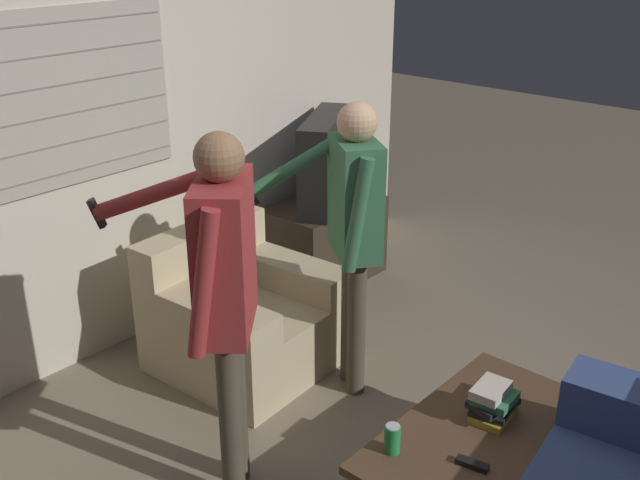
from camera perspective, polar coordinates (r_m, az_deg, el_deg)
The scene contains 10 objects.
wall_back at distance 4.35m, azimuth -15.75°, elevation 7.85°, with size 5.20×0.08×2.55m.
armchair_beige at distance 4.31m, azimuth -6.10°, elevation -5.70°, with size 0.94×0.94×0.77m.
coffee_table at distance 3.33m, azimuth 12.28°, elevation -14.61°, with size 1.12×0.64×0.39m.
tv_stand at distance 5.27m, azimuth 0.31°, elevation -0.08°, with size 0.80×0.52×0.57m.
tv at distance 5.06m, azimuth 0.29°, elevation 6.07°, with size 0.79×0.57×0.61m.
person_left_standing at distance 3.01m, azimuth -7.42°, elevation -3.07°, with size 0.51×0.83×1.66m.
person_right_standing at distance 3.76m, azimuth 2.53°, elevation 1.64°, with size 0.51×0.71×1.58m.
book_stack at distance 3.36m, azimuth 13.04°, elevation -11.95°, with size 0.24×0.20×0.17m.
soda_can at distance 3.12m, azimuth 5.53°, elevation -14.83°, with size 0.07×0.07×0.13m.
spare_remote at distance 3.13m, azimuth 11.52°, elevation -16.38°, with size 0.06×0.14×0.02m.
Camera 1 is at (-2.28, -1.51, 2.38)m, focal length 42.00 mm.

